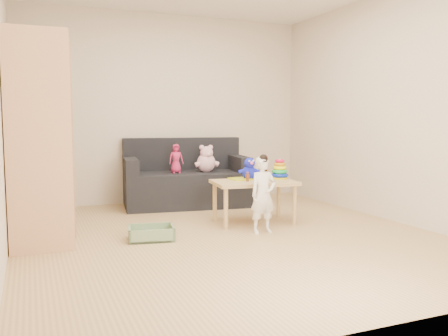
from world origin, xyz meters
name	(u,v)px	position (x,y,z in m)	size (l,w,h in m)	color
room	(229,104)	(0.00, 0.00, 1.30)	(4.50, 4.50, 4.50)	tan
wardrobe	(38,140)	(-1.72, 0.55, 0.96)	(0.53, 1.06, 1.91)	#EBB281
sofa	(186,189)	(0.12, 1.75, 0.23)	(1.62, 0.81, 0.45)	black
play_table	(254,202)	(0.49, 0.46, 0.24)	(0.89, 0.57, 0.47)	tan
storage_bin	(151,233)	(-0.75, 0.14, 0.06)	(0.43, 0.32, 0.13)	gray
toddler	(263,196)	(0.37, -0.01, 0.38)	(0.28, 0.19, 0.76)	white
pink_bear	(206,161)	(0.37, 1.66, 0.61)	(0.27, 0.23, 0.30)	#EBADBF
doll	(176,159)	(-0.04, 1.68, 0.64)	(0.19, 0.13, 0.37)	#C02457
ring_stacker	(280,171)	(0.84, 0.50, 0.56)	(0.20, 0.20, 0.23)	#CBC00A
brown_bottle	(264,169)	(0.70, 0.63, 0.57)	(0.08, 0.08, 0.25)	black
blue_plush	(249,168)	(0.50, 0.59, 0.60)	(0.21, 0.16, 0.25)	#1A23F0
wooden_figure	(248,177)	(0.40, 0.42, 0.53)	(0.04, 0.04, 0.11)	brown
yellow_book	(240,179)	(0.40, 0.61, 0.48)	(0.22, 0.22, 0.02)	#C8D216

